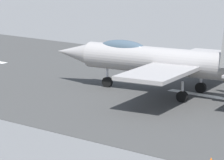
% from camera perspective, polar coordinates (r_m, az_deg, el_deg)
% --- Properties ---
extents(ground_plane, '(400.00, 400.00, 0.00)m').
position_cam_1_polar(ground_plane, '(44.16, 8.63, -1.46)').
color(ground_plane, slate).
extents(runway_strip, '(240.00, 26.00, 0.02)m').
position_cam_1_polar(runway_strip, '(44.15, 8.65, -1.45)').
color(runway_strip, '#3D3D3C').
rests_on(runway_strip, ground).
extents(fighter_jet, '(17.39, 13.42, 5.60)m').
position_cam_1_polar(fighter_jet, '(43.92, 5.04, 1.75)').
color(fighter_jet, '#989494').
rests_on(fighter_jet, ground).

